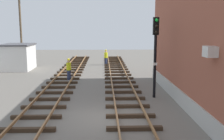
# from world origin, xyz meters

# --- Properties ---
(ground_plane) EXTENTS (80.00, 80.00, 0.00)m
(ground_plane) POSITION_xyz_m (0.00, 0.00, 0.00)
(ground_plane) COLOR slate
(track_near_building) EXTENTS (2.50, 53.70, 0.32)m
(track_near_building) POSITION_xyz_m (1.41, -0.00, 0.13)
(track_near_building) COLOR #38281C
(track_near_building) RESTS_ON ground
(track_centre) EXTENTS (2.50, 53.70, 0.32)m
(track_centre) POSITION_xyz_m (-3.30, -0.00, 0.13)
(track_centre) COLOR #38281C
(track_centre) RESTS_ON ground
(signal_mast) EXTENTS (0.36, 0.40, 5.12)m
(signal_mast) POSITION_xyz_m (3.34, 3.80, 3.23)
(signal_mast) COLOR black
(signal_mast) RESTS_ON ground
(control_hut) EXTENTS (3.00, 3.80, 2.76)m
(control_hut) POSITION_xyz_m (-9.03, 15.43, 1.39)
(control_hut) COLOR silver
(control_hut) RESTS_ON ground
(utility_pole_far) EXTENTS (1.80, 0.24, 8.29)m
(utility_pole_far) POSITION_xyz_m (-9.70, 18.91, 4.34)
(utility_pole_far) COLOR brown
(utility_pole_far) RESTS_ON ground
(track_worker_foreground) EXTENTS (0.40, 0.40, 1.87)m
(track_worker_foreground) POSITION_xyz_m (0.35, 18.61, 0.93)
(track_worker_foreground) COLOR #262D4C
(track_worker_foreground) RESTS_ON ground
(track_worker_distant) EXTENTS (0.40, 0.40, 1.87)m
(track_worker_distant) POSITION_xyz_m (-2.94, 9.71, 0.93)
(track_worker_distant) COLOR #262D4C
(track_worker_distant) RESTS_ON ground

